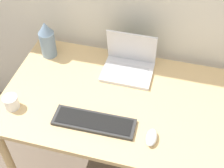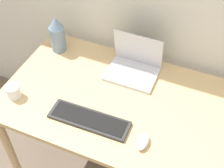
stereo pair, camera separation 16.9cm
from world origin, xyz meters
name	(u,v)px [view 1 (the left image)]	position (x,y,z in m)	size (l,w,h in m)	color
desk	(117,108)	(0.00, 0.40, 0.66)	(1.29, 0.79, 0.74)	tan
laptop	(129,63)	(0.01, 0.64, 0.79)	(0.30, 0.23, 0.24)	silver
keyboard	(94,122)	(-0.07, 0.20, 0.75)	(0.44, 0.14, 0.02)	#2D2D2D
mouse	(152,137)	(0.23, 0.17, 0.76)	(0.06, 0.10, 0.04)	silver
vase	(47,40)	(-0.51, 0.65, 0.86)	(0.10, 0.10, 0.25)	slate
mug	(11,102)	(-0.54, 0.19, 0.78)	(0.08, 0.08, 0.08)	white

